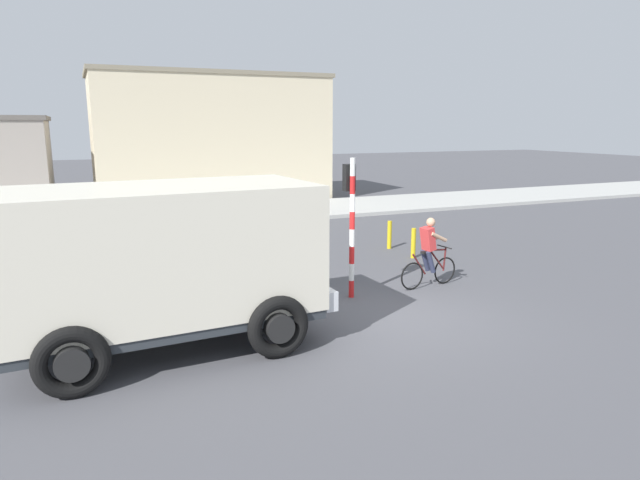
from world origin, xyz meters
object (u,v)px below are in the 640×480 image
(truck_foreground, at_px, (165,257))
(car_red_near, at_px, (140,223))
(bollard_far, at_px, (389,235))
(pedestrian_near_kerb, at_px, (262,210))
(cyclist, at_px, (429,252))
(traffic_light_pole, at_px, (351,208))
(bollard_near, at_px, (413,243))

(truck_foreground, xyz_separation_m, car_red_near, (0.45, 8.78, -0.85))
(truck_foreground, distance_m, bollard_far, 9.60)
(bollard_far, bearing_deg, pedestrian_near_kerb, 123.76)
(car_red_near, height_order, bollard_far, car_red_near)
(cyclist, xyz_separation_m, bollard_far, (1.32, 4.13, -0.41))
(cyclist, relative_size, traffic_light_pole, 0.54)
(traffic_light_pole, bearing_deg, truck_foreground, -161.40)
(truck_foreground, height_order, traffic_light_pole, traffic_light_pole)
(truck_foreground, xyz_separation_m, cyclist, (6.44, 1.39, -0.80))
(truck_foreground, relative_size, cyclist, 3.22)
(truck_foreground, bearing_deg, car_red_near, 87.07)
(truck_foreground, distance_m, traffic_light_pole, 4.58)
(bollard_far, bearing_deg, traffic_light_pole, -130.23)
(bollard_near, distance_m, bollard_far, 1.40)
(cyclist, xyz_separation_m, pedestrian_near_kerb, (-1.57, 8.46, -0.02))
(traffic_light_pole, xyz_separation_m, pedestrian_near_kerb, (0.55, 8.39, -1.22))
(pedestrian_near_kerb, bearing_deg, cyclist, -79.50)
(traffic_light_pole, distance_m, car_red_near, 8.38)
(truck_foreground, height_order, car_red_near, truck_foreground)
(traffic_light_pole, xyz_separation_m, car_red_near, (-3.88, 7.32, -1.25))
(traffic_light_pole, xyz_separation_m, bollard_near, (3.44, 2.66, -1.62))
(truck_foreground, xyz_separation_m, bollard_far, (7.76, 5.52, -1.22))
(cyclist, height_order, bollard_far, cyclist)
(bollard_near, bearing_deg, truck_foreground, -152.05)
(truck_foreground, bearing_deg, traffic_light_pole, 18.60)
(car_red_near, relative_size, bollard_near, 4.72)
(bollard_far, bearing_deg, car_red_near, 156.00)
(truck_foreground, height_order, cyclist, truck_foreground)
(truck_foreground, bearing_deg, bollard_far, 35.41)
(car_red_near, xyz_separation_m, bollard_far, (7.31, -3.26, -0.37))
(traffic_light_pole, relative_size, bollard_far, 3.56)
(truck_foreground, relative_size, bollard_near, 6.16)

